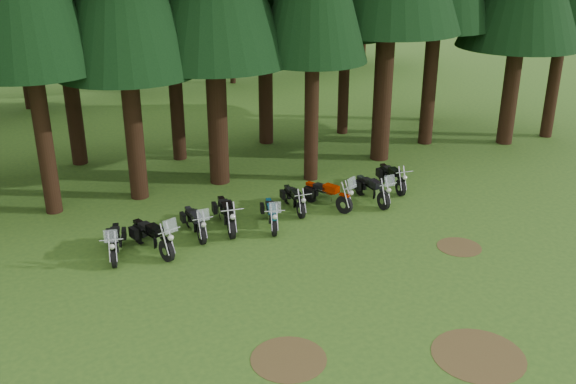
% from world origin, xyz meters
% --- Properties ---
extents(ground, '(120.00, 120.00, 0.00)m').
position_xyz_m(ground, '(0.00, 0.00, 0.00)').
color(ground, '#31561C').
rests_on(ground, ground).
extents(decid_3, '(6.12, 5.95, 7.65)m').
position_xyz_m(decid_3, '(-4.71, 25.13, 4.51)').
color(decid_3, '#311C10').
rests_on(decid_3, ground).
extents(decid_4, '(5.93, 5.76, 7.41)m').
position_xyz_m(decid_4, '(1.58, 26.32, 4.37)').
color(decid_4, '#311C10').
rests_on(decid_4, ground).
extents(dirt_patch_0, '(1.80, 1.80, 0.01)m').
position_xyz_m(dirt_patch_0, '(-3.00, -2.00, 0.01)').
color(dirt_patch_0, '#4C3D1E').
rests_on(dirt_patch_0, ground).
extents(dirt_patch_1, '(1.40, 1.40, 0.01)m').
position_xyz_m(dirt_patch_1, '(4.50, 0.50, 0.01)').
color(dirt_patch_1, '#4C3D1E').
rests_on(dirt_patch_1, ground).
extents(dirt_patch_2, '(2.20, 2.20, 0.01)m').
position_xyz_m(dirt_patch_2, '(1.00, -4.00, 0.01)').
color(dirt_patch_2, '#4C3D1E').
rests_on(dirt_patch_2, ground).
extents(motorcycle_0, '(0.88, 2.09, 1.33)m').
position_xyz_m(motorcycle_0, '(-5.21, 5.07, 0.45)').
color(motorcycle_0, black).
rests_on(motorcycle_0, ground).
extents(motorcycle_1, '(0.84, 2.34, 1.48)m').
position_xyz_m(motorcycle_1, '(-4.12, 4.78, 0.49)').
color(motorcycle_1, black).
rests_on(motorcycle_1, ground).
extents(motorcycle_2, '(0.43, 2.08, 1.31)m').
position_xyz_m(motorcycle_2, '(-2.54, 5.29, 0.44)').
color(motorcycle_2, black).
rests_on(motorcycle_2, ground).
extents(motorcycle_3, '(0.60, 2.28, 0.94)m').
position_xyz_m(motorcycle_3, '(-1.42, 5.31, 0.48)').
color(motorcycle_3, black).
rests_on(motorcycle_3, ground).
extents(motorcycle_4, '(0.94, 2.03, 1.31)m').
position_xyz_m(motorcycle_4, '(-0.05, 4.69, 0.44)').
color(motorcycle_4, black).
rests_on(motorcycle_4, ground).
extents(motorcycle_5, '(0.42, 1.98, 0.81)m').
position_xyz_m(motorcycle_5, '(1.29, 5.53, 0.41)').
color(motorcycle_5, black).
rests_on(motorcycle_5, ground).
extents(motorcycle_6, '(1.03, 2.21, 1.42)m').
position_xyz_m(motorcycle_6, '(2.47, 5.19, 0.48)').
color(motorcycle_6, black).
rests_on(motorcycle_6, ground).
extents(motorcycle_7, '(0.42, 2.23, 1.40)m').
position_xyz_m(motorcycle_7, '(4.19, 4.84, 0.47)').
color(motorcycle_7, black).
rests_on(motorcycle_7, ground).
extents(motorcycle_8, '(0.52, 2.13, 0.87)m').
position_xyz_m(motorcycle_8, '(5.65, 5.60, 0.44)').
color(motorcycle_8, black).
rests_on(motorcycle_8, ground).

